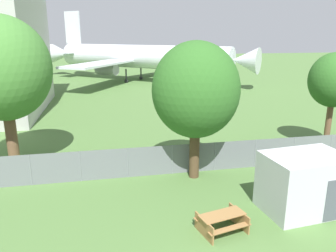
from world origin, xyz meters
TOP-DOWN VIEW (x-y plane):
  - perimeter_fence at (-0.00, 9.69)m, footprint 56.07×0.07m
  - airplane at (2.42, 47.76)m, footprint 32.85×27.75m
  - portable_cabin at (4.97, 4.61)m, footprint 3.81×2.76m
  - picnic_bench_near_cabin at (0.79, 3.72)m, footprint 2.15×1.79m
  - tree_near_hangar at (1.11, 9.05)m, footprint 4.63×4.63m
  - tree_behind_benches at (-9.19, 12.78)m, footprint 5.42×5.42m
  - tree_far_right at (11.53, 11.91)m, footprint 3.34×3.34m

SIDE VIEW (x-z plane):
  - picnic_bench_near_cabin at x=0.79m, z-range 0.10..0.86m
  - perimeter_fence at x=0.00m, z-range 0.00..1.72m
  - portable_cabin at x=4.97m, z-range 0.00..2.65m
  - airplane at x=2.42m, z-range -1.74..9.91m
  - tree_far_right at x=11.53m, z-range 1.44..8.07m
  - tree_near_hangar at x=1.11m, z-range 1.16..8.64m
  - tree_behind_benches at x=-9.19m, z-range 1.41..10.27m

